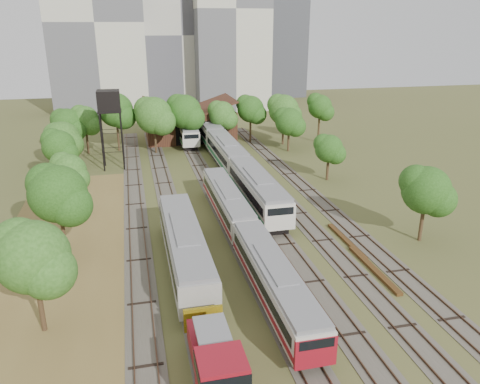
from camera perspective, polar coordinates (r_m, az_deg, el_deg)
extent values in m
plane|color=#475123|center=(37.14, 7.67, -13.65)|extent=(240.00, 240.00, 0.00)
cube|color=brown|center=(42.48, -20.36, -10.20)|extent=(14.00, 60.00, 0.04)
cube|color=#4C473D|center=(57.49, -12.68, -1.48)|extent=(2.60, 80.00, 0.06)
cube|color=#472D1E|center=(57.47, -13.40, -1.45)|extent=(0.08, 80.00, 0.14)
cube|color=#472D1E|center=(57.46, -11.97, -1.34)|extent=(0.08, 80.00, 0.14)
cube|color=#4C473D|center=(57.61, -8.71, -1.17)|extent=(2.60, 80.00, 0.06)
cube|color=#472D1E|center=(57.54, -9.42, -1.14)|extent=(0.08, 80.00, 0.14)
cube|color=#472D1E|center=(57.63, -8.00, -1.03)|extent=(0.08, 80.00, 0.14)
cube|color=#4C473D|center=(58.31, -2.83, -0.70)|extent=(2.60, 80.00, 0.06)
cube|color=#472D1E|center=(58.17, -3.53, -0.67)|extent=(0.08, 80.00, 0.14)
cube|color=#472D1E|center=(58.41, -2.14, -0.56)|extent=(0.08, 80.00, 0.14)
cube|color=#4C473D|center=(59.11, 0.98, -0.39)|extent=(2.60, 80.00, 0.06)
cube|color=#472D1E|center=(58.92, 0.30, -0.36)|extent=(0.08, 80.00, 0.14)
cube|color=#472D1E|center=(59.26, 1.65, -0.25)|extent=(0.08, 80.00, 0.14)
cube|color=#4C473D|center=(60.17, 4.68, -0.09)|extent=(2.60, 80.00, 0.06)
cube|color=#472D1E|center=(59.93, 4.02, -0.06)|extent=(0.08, 80.00, 0.14)
cube|color=#472D1E|center=(60.36, 5.33, 0.05)|extent=(0.08, 80.00, 0.14)
cube|color=#4C473D|center=(61.47, 8.23, 0.20)|extent=(2.60, 80.00, 0.06)
cube|color=#472D1E|center=(61.19, 7.61, 0.23)|extent=(0.08, 80.00, 0.14)
cube|color=#472D1E|center=(61.70, 8.85, 0.33)|extent=(0.08, 80.00, 0.14)
cube|color=black|center=(37.28, 4.10, -12.71)|extent=(2.00, 15.64, 0.73)
cube|color=beige|center=(36.50, 4.16, -10.71)|extent=(2.64, 17.00, 2.28)
cube|color=black|center=(36.36, 4.17, -10.34)|extent=(2.70, 15.64, 0.77)
cube|color=slate|center=(35.86, 4.21, -8.92)|extent=(2.43, 16.66, 0.33)
cube|color=maroon|center=(36.82, 4.14, -11.57)|extent=(2.70, 16.66, 0.41)
cube|color=maroon|center=(30.02, 9.20, -18.76)|extent=(2.68, 0.25, 2.05)
cube|color=black|center=(52.39, -1.56, -2.71)|extent=(2.00, 15.64, 0.73)
cube|color=beige|center=(51.83, -1.57, -1.17)|extent=(2.64, 17.00, 2.28)
cube|color=black|center=(51.74, -1.57, -0.89)|extent=(2.70, 15.64, 0.77)
cube|color=slate|center=(51.39, -1.59, 0.19)|extent=(2.43, 16.66, 0.33)
cube|color=maroon|center=(52.06, -1.57, -1.83)|extent=(2.70, 16.66, 0.41)
cube|color=black|center=(54.90, 2.14, -1.55)|extent=(2.42, 15.64, 0.88)
cube|color=beige|center=(54.27, 2.16, 0.23)|extent=(3.19, 17.00, 2.75)
cube|color=black|center=(54.16, 2.17, 0.56)|extent=(3.25, 15.64, 0.94)
cube|color=slate|center=(53.77, 2.18, 1.82)|extent=(2.94, 16.66, 0.40)
cube|color=#1A6B39|center=(54.53, 2.15, -0.53)|extent=(3.25, 16.66, 0.50)
cube|color=beige|center=(46.78, 4.90, -3.28)|extent=(3.23, 0.25, 2.48)
cube|color=black|center=(71.04, -1.60, 3.42)|extent=(2.42, 15.64, 0.88)
cube|color=beige|center=(70.55, -1.61, 4.84)|extent=(3.19, 17.00, 2.75)
cube|color=black|center=(70.47, -1.61, 5.10)|extent=(3.25, 15.64, 0.94)
cube|color=slate|center=(70.17, -1.62, 6.08)|extent=(2.94, 16.66, 0.40)
cube|color=#1A6B39|center=(70.75, -1.61, 4.23)|extent=(3.25, 16.66, 0.50)
cube|color=black|center=(87.70, -3.95, 6.52)|extent=(2.42, 15.64, 0.88)
cube|color=beige|center=(87.30, -3.98, 7.68)|extent=(3.19, 17.00, 2.75)
cube|color=black|center=(87.24, -3.98, 7.90)|extent=(3.25, 15.64, 0.94)
cube|color=slate|center=(86.99, -4.00, 8.70)|extent=(2.94, 16.66, 0.40)
cube|color=#1A6B39|center=(87.47, -3.97, 7.19)|extent=(3.25, 16.66, 0.50)
cube|color=black|center=(87.65, -6.60, 6.41)|extent=(2.22, 14.72, 0.81)
cube|color=beige|center=(87.29, -6.64, 7.47)|extent=(2.92, 16.00, 2.52)
cube|color=black|center=(87.23, -6.65, 7.67)|extent=(2.98, 14.72, 0.86)
cube|color=slate|center=(87.00, -6.68, 8.40)|extent=(2.69, 15.68, 0.36)
cube|color=#1A6B39|center=(87.44, -6.62, 7.02)|extent=(2.98, 15.68, 0.45)
cube|color=beige|center=(79.62, -5.93, 6.22)|extent=(2.96, 0.25, 2.27)
cube|color=black|center=(30.44, -3.20, -21.06)|extent=(2.16, 7.20, 0.89)
cube|color=maroon|center=(30.30, -3.53, -18.40)|extent=(2.46, 4.40, 1.48)
cube|color=maroon|center=(27.35, -2.23, -21.72)|extent=(2.66, 2.56, 2.66)
cube|color=black|center=(26.93, -2.25, -20.70)|extent=(2.70, 2.61, 0.89)
cube|color=gold|center=(32.84, -4.51, -15.14)|extent=(2.66, 0.20, 1.77)
cube|color=slate|center=(28.69, -3.31, -16.81)|extent=(1.97, 3.60, 0.20)
cube|color=black|center=(41.97, -6.65, -8.74)|extent=(2.32, 16.56, 0.84)
cube|color=gray|center=(41.17, -6.75, -6.61)|extent=(3.05, 18.00, 2.63)
cube|color=black|center=(41.04, -6.76, -6.22)|extent=(3.11, 16.56, 0.90)
cube|color=slate|center=(40.53, -6.83, -4.70)|extent=(2.81, 17.64, 0.38)
cylinder|color=black|center=(70.81, -16.48, 5.74)|extent=(0.21, 0.21, 8.47)
cylinder|color=black|center=(70.69, -14.16, 5.93)|extent=(0.21, 0.21, 8.47)
cylinder|color=black|center=(73.59, -16.39, 6.25)|extent=(0.21, 0.21, 8.47)
cylinder|color=black|center=(73.48, -14.16, 6.44)|extent=(0.21, 0.21, 8.47)
cube|color=black|center=(71.29, -15.61, 9.48)|extent=(3.34, 3.34, 0.20)
cube|color=black|center=(71.05, -15.72, 10.69)|extent=(3.18, 3.18, 2.86)
cube|color=#4F3216|center=(43.13, 15.97, -9.02)|extent=(0.57, 8.58, 0.29)
cube|color=#4F3216|center=(47.82, 12.83, -5.81)|extent=(0.50, 7.99, 0.26)
cube|color=#3A1D15|center=(89.21, -6.17, 8.20)|extent=(16.00, 11.00, 5.50)
cube|color=#3A1D15|center=(88.22, -8.87, 10.17)|extent=(8.45, 11.55, 2.96)
cube|color=#3A1D15|center=(89.19, -3.66, 10.46)|extent=(8.45, 11.55, 2.96)
cube|color=black|center=(84.03, -5.67, 7.13)|extent=(6.40, 0.15, 4.12)
cylinder|color=#382616|center=(35.86, -23.17, -12.28)|extent=(0.36, 0.36, 4.54)
sphere|color=#1D4512|center=(34.23, -23.95, -7.25)|extent=(4.95, 4.95, 4.95)
cylinder|color=#382616|center=(45.82, -20.73, -4.64)|extent=(0.36, 0.36, 4.86)
sphere|color=#1D4512|center=(44.49, -21.31, -0.22)|extent=(5.18, 5.18, 5.18)
cylinder|color=#382616|center=(55.32, -19.75, -0.78)|extent=(0.36, 0.36, 4.13)
sphere|color=#1D4512|center=(54.35, -20.13, 2.37)|extent=(3.83, 3.83, 3.83)
cylinder|color=#382616|center=(65.20, -20.85, 2.26)|extent=(0.36, 0.36, 4.46)
sphere|color=#1D4512|center=(64.33, -21.22, 5.19)|extent=(4.21, 4.21, 4.21)
cylinder|color=#382616|center=(75.37, -20.58, 4.09)|extent=(0.36, 0.36, 3.35)
sphere|color=#1D4512|center=(74.77, -20.81, 5.99)|extent=(5.33, 5.33, 5.33)
cylinder|color=#382616|center=(81.98, -20.02, 5.58)|extent=(0.36, 0.36, 4.04)
sphere|color=#1D4512|center=(81.34, -20.28, 7.72)|extent=(5.17, 5.17, 5.17)
cylinder|color=#382616|center=(82.37, -18.13, 6.01)|extent=(0.36, 0.36, 4.47)
sphere|color=#1D4512|center=(81.68, -18.38, 8.36)|extent=(4.50, 4.50, 4.50)
cylinder|color=#382616|center=(82.63, -14.64, 6.75)|extent=(0.36, 0.36, 5.48)
sphere|color=#1D4512|center=(81.83, -14.90, 9.64)|extent=(5.69, 5.69, 5.69)
cylinder|color=#382616|center=(79.76, -10.28, 6.44)|extent=(0.36, 0.36, 4.98)
sphere|color=#1D4512|center=(79.00, -10.45, 9.16)|extent=(6.07, 6.07, 6.07)
cylinder|color=#382616|center=(81.64, -6.67, 6.97)|extent=(0.36, 0.36, 5.10)
sphere|color=#1D4512|center=(80.88, -6.78, 9.69)|extent=(5.78, 5.78, 5.78)
cylinder|color=#382616|center=(84.24, -2.17, 7.19)|extent=(0.36, 0.36, 4.27)
sphere|color=#1D4512|center=(83.59, -2.20, 9.40)|extent=(4.69, 4.69, 4.69)
cylinder|color=#382616|center=(86.19, 1.28, 7.66)|extent=(0.36, 0.36, 4.77)
sphere|color=#1D4512|center=(85.50, 1.30, 10.08)|extent=(4.79, 4.79, 4.79)
cylinder|color=#382616|center=(84.88, 5.27, 7.43)|extent=(0.36, 0.36, 4.88)
sphere|color=#1D4512|center=(84.16, 5.35, 9.94)|extent=(5.35, 5.35, 5.35)
cylinder|color=#382616|center=(87.20, 9.57, 7.66)|extent=(0.36, 0.36, 5.14)
sphere|color=#1D4512|center=(86.49, 9.72, 10.23)|extent=(4.26, 4.26, 4.26)
cylinder|color=#382616|center=(49.51, 21.28, -3.32)|extent=(0.36, 0.36, 4.19)
sphere|color=#1D4512|center=(48.42, 21.75, 0.22)|extent=(4.68, 4.68, 4.68)
cylinder|color=#382616|center=(65.73, 10.64, 2.93)|extent=(0.36, 0.36, 3.51)
sphere|color=#1D4512|center=(65.02, 10.79, 5.22)|extent=(3.84, 3.84, 3.84)
cylinder|color=#382616|center=(80.26, 5.92, 6.37)|extent=(0.36, 0.36, 3.99)
sphere|color=#1D4512|center=(79.62, 6.00, 8.53)|extent=(4.68, 4.68, 4.68)
cube|color=beige|center=(123.97, -17.16, 19.17)|extent=(22.00, 16.00, 42.00)
cube|color=#B4B0A3|center=(129.56, -7.59, 18.48)|extent=(20.00, 18.00, 36.00)
cube|color=beige|center=(123.58, -1.35, 21.37)|extent=(18.00, 16.00, 48.00)
cube|color=#3E4046|center=(146.29, 5.17, 17.11)|extent=(12.00, 12.00, 28.00)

